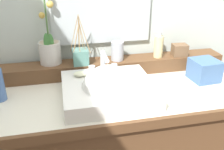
{
  "coord_description": "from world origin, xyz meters",
  "views": [
    {
      "loc": [
        -0.23,
        -1.02,
        1.44
      ],
      "look_at": [
        -0.02,
        -0.02,
        0.96
      ],
      "focal_mm": 39.58,
      "sensor_mm": 36.0,
      "label": 1
    }
  ],
  "objects_px": {
    "potted_plant": "(50,49)",
    "reed_diffuser": "(80,56)",
    "soap_bar": "(81,74)",
    "soap_dispenser": "(159,46)",
    "tissue_box": "(204,70)",
    "tumbler_cup": "(117,51)",
    "sink_basin": "(109,91)",
    "trinket_box": "(180,50)"
  },
  "relations": [
    {
      "from": "potted_plant",
      "to": "reed_diffuser",
      "type": "height_order",
      "value": "potted_plant"
    },
    {
      "from": "soap_bar",
      "to": "soap_dispenser",
      "type": "xyz_separation_m",
      "value": [
        0.44,
        0.14,
        0.06
      ]
    },
    {
      "from": "potted_plant",
      "to": "tissue_box",
      "type": "bearing_deg",
      "value": -15.19
    },
    {
      "from": "soap_dispenser",
      "to": "tumbler_cup",
      "type": "bearing_deg",
      "value": 178.9
    },
    {
      "from": "potted_plant",
      "to": "reed_diffuser",
      "type": "bearing_deg",
      "value": -16.6
    },
    {
      "from": "sink_basin",
      "to": "soap_bar",
      "type": "xyz_separation_m",
      "value": [
        -0.11,
        0.11,
        0.05
      ]
    },
    {
      "from": "potted_plant",
      "to": "soap_dispenser",
      "type": "bearing_deg",
      "value": -3.33
    },
    {
      "from": "sink_basin",
      "to": "tissue_box",
      "type": "xyz_separation_m",
      "value": [
        0.52,
        0.08,
        0.02
      ]
    },
    {
      "from": "soap_bar",
      "to": "potted_plant",
      "type": "distance_m",
      "value": 0.24
    },
    {
      "from": "soap_bar",
      "to": "tissue_box",
      "type": "height_order",
      "value": "tissue_box"
    },
    {
      "from": "soap_bar",
      "to": "potted_plant",
      "type": "relative_size",
      "value": 0.19
    },
    {
      "from": "potted_plant",
      "to": "trinket_box",
      "type": "relative_size",
      "value": 4.59
    },
    {
      "from": "sink_basin",
      "to": "tissue_box",
      "type": "relative_size",
      "value": 3.12
    },
    {
      "from": "tumbler_cup",
      "to": "tissue_box",
      "type": "bearing_deg",
      "value": -23.2
    },
    {
      "from": "soap_dispenser",
      "to": "tumbler_cup",
      "type": "relative_size",
      "value": 1.56
    },
    {
      "from": "soap_dispenser",
      "to": "trinket_box",
      "type": "bearing_deg",
      "value": -4.01
    },
    {
      "from": "soap_bar",
      "to": "reed_diffuser",
      "type": "relative_size",
      "value": 0.27
    },
    {
      "from": "sink_basin",
      "to": "reed_diffuser",
      "type": "height_order",
      "value": "reed_diffuser"
    },
    {
      "from": "potted_plant",
      "to": "tissue_box",
      "type": "height_order",
      "value": "potted_plant"
    },
    {
      "from": "sink_basin",
      "to": "reed_diffuser",
      "type": "distance_m",
      "value": 0.28
    },
    {
      "from": "reed_diffuser",
      "to": "trinket_box",
      "type": "bearing_deg",
      "value": 0.27
    },
    {
      "from": "trinket_box",
      "to": "tissue_box",
      "type": "height_order",
      "value": "trinket_box"
    },
    {
      "from": "sink_basin",
      "to": "potted_plant",
      "type": "bearing_deg",
      "value": 130.86
    },
    {
      "from": "tissue_box",
      "to": "potted_plant",
      "type": "bearing_deg",
      "value": 164.81
    },
    {
      "from": "tumbler_cup",
      "to": "reed_diffuser",
      "type": "bearing_deg",
      "value": -175.49
    },
    {
      "from": "reed_diffuser",
      "to": "tissue_box",
      "type": "height_order",
      "value": "reed_diffuser"
    },
    {
      "from": "soap_dispenser",
      "to": "trinket_box",
      "type": "relative_size",
      "value": 1.96
    },
    {
      "from": "soap_bar",
      "to": "soap_dispenser",
      "type": "height_order",
      "value": "soap_dispenser"
    },
    {
      "from": "potted_plant",
      "to": "soap_dispenser",
      "type": "xyz_separation_m",
      "value": [
        0.58,
        -0.03,
        -0.01
      ]
    },
    {
      "from": "reed_diffuser",
      "to": "trinket_box",
      "type": "distance_m",
      "value": 0.55
    },
    {
      "from": "reed_diffuser",
      "to": "tissue_box",
      "type": "xyz_separation_m",
      "value": [
        0.62,
        -0.16,
        -0.06
      ]
    },
    {
      "from": "soap_bar",
      "to": "sink_basin",
      "type": "bearing_deg",
      "value": -44.73
    },
    {
      "from": "tumbler_cup",
      "to": "trinket_box",
      "type": "xyz_separation_m",
      "value": [
        0.35,
        -0.01,
        -0.02
      ]
    },
    {
      "from": "potted_plant",
      "to": "tumbler_cup",
      "type": "bearing_deg",
      "value": -4.79
    },
    {
      "from": "sink_basin",
      "to": "tumbler_cup",
      "type": "bearing_deg",
      "value": 68.8
    },
    {
      "from": "reed_diffuser",
      "to": "trinket_box",
      "type": "relative_size",
      "value": 3.17
    },
    {
      "from": "sink_basin",
      "to": "tumbler_cup",
      "type": "height_order",
      "value": "sink_basin"
    },
    {
      "from": "trinket_box",
      "to": "soap_bar",
      "type": "bearing_deg",
      "value": -161.41
    },
    {
      "from": "soap_dispenser",
      "to": "trinket_box",
      "type": "height_order",
      "value": "soap_dispenser"
    },
    {
      "from": "soap_bar",
      "to": "tissue_box",
      "type": "xyz_separation_m",
      "value": [
        0.63,
        -0.03,
        -0.03
      ]
    },
    {
      "from": "trinket_box",
      "to": "potted_plant",
      "type": "bearing_deg",
      "value": -178.31
    },
    {
      "from": "soap_bar",
      "to": "reed_diffuser",
      "type": "distance_m",
      "value": 0.14
    }
  ]
}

